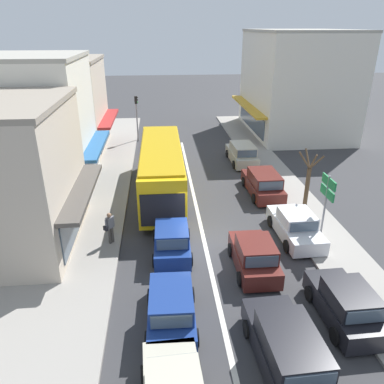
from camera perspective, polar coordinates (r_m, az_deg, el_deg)
ground_plane at (r=18.80m, az=2.04°, el=-8.21°), size 140.00×140.00×0.00m
lane_centre_line at (r=22.26m, az=0.77°, el=-2.72°), size 0.20×28.00×0.01m
sidewalk_left at (r=24.39m, az=-15.84°, el=-1.02°), size 5.20×44.00×0.14m
kerb_right at (r=25.33m, az=14.38°, el=0.09°), size 2.80×44.00×0.12m
shopfront_mid_block at (r=26.54m, az=-23.12°, el=9.52°), size 7.88×7.42×8.46m
shopfront_far_end at (r=33.99m, az=-19.32°, el=12.25°), size 7.83×7.74×7.68m
building_right_far at (r=39.41m, az=15.60°, el=15.66°), size 9.56×12.16×9.69m
city_bus at (r=23.68m, az=-4.67°, el=3.85°), size 2.81×10.88×3.23m
hatchback_adjacent_lane_trail at (r=17.89m, az=-3.07°, el=-7.39°), size 1.88×3.73×1.54m
hatchback_queue_gap_filler at (r=14.11m, az=-3.18°, el=-17.35°), size 1.89×3.74×1.54m
hatchback_adjacent_lane_lead at (r=16.99m, az=9.46°, el=-9.59°), size 1.84×3.71×1.54m
wagon_behind_bus_near at (r=13.05m, az=14.37°, el=-22.31°), size 2.06×4.56×1.58m
parked_hatchback_kerb_front at (r=15.32m, az=22.37°, el=-15.59°), size 1.89×3.74×1.54m
parked_sedan_kerb_second at (r=19.87m, az=15.47°, el=-5.04°), size 2.00×4.25×1.47m
parked_wagon_kerb_third at (r=24.42m, az=10.77°, el=1.27°), size 2.00×4.53×1.58m
parked_wagon_kerb_rear at (r=29.97m, az=7.64°, el=5.80°), size 2.00×4.53×1.58m
traffic_light_downstreet at (r=35.42m, az=-8.45°, el=12.13°), size 0.33×0.24×4.20m
directional_road_sign at (r=18.94m, az=19.89°, el=-0.23°), size 0.10×1.40×3.60m
street_tree_right at (r=22.32m, az=17.18°, el=1.21°), size 1.51×1.63×3.76m
pedestrian_with_handbag_near at (r=18.77m, az=-12.41°, el=-5.10°), size 0.51×0.59×1.63m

